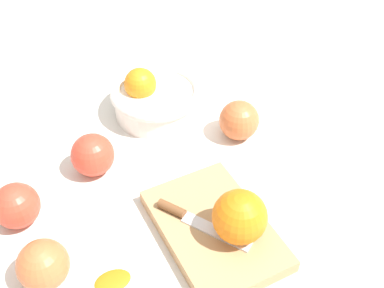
% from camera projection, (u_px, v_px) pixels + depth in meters
% --- Properties ---
extents(ground_plane, '(2.40, 2.40, 0.00)m').
position_uv_depth(ground_plane, '(164.00, 199.00, 0.78)').
color(ground_plane, silver).
extents(bowl, '(0.18, 0.18, 0.10)m').
position_uv_depth(bowl, '(155.00, 98.00, 0.92)').
color(bowl, white).
rests_on(bowl, ground_plane).
extents(cutting_board, '(0.24, 0.18, 0.02)m').
position_uv_depth(cutting_board, '(214.00, 229.00, 0.71)').
color(cutting_board, tan).
rests_on(cutting_board, ground_plane).
extents(orange_on_board, '(0.08, 0.08, 0.08)m').
position_uv_depth(orange_on_board, '(240.00, 217.00, 0.67)').
color(orange_on_board, orange).
rests_on(orange_on_board, cutting_board).
extents(knife, '(0.15, 0.08, 0.01)m').
position_uv_depth(knife, '(190.00, 218.00, 0.71)').
color(knife, silver).
rests_on(knife, cutting_board).
extents(apple_back_left, '(0.07, 0.07, 0.07)m').
position_uv_depth(apple_back_left, '(239.00, 120.00, 0.87)').
color(apple_back_left, '#CC6638').
rests_on(apple_back_left, ground_plane).
extents(apple_front_left, '(0.07, 0.07, 0.07)m').
position_uv_depth(apple_front_left, '(93.00, 155.00, 0.80)').
color(apple_front_left, '#D6422D').
rests_on(apple_front_left, ground_plane).
extents(apple_front_right, '(0.07, 0.07, 0.07)m').
position_uv_depth(apple_front_right, '(43.00, 265.00, 0.64)').
color(apple_front_right, '#CC6638').
rests_on(apple_front_right, ground_plane).
extents(apple_front_left_2, '(0.07, 0.07, 0.07)m').
position_uv_depth(apple_front_left_2, '(16.00, 206.00, 0.72)').
color(apple_front_left_2, '#D6422D').
rests_on(apple_front_left_2, ground_plane).
extents(citrus_peel, '(0.05, 0.06, 0.01)m').
position_uv_depth(citrus_peel, '(112.00, 280.00, 0.66)').
color(citrus_peel, orange).
rests_on(citrus_peel, ground_plane).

